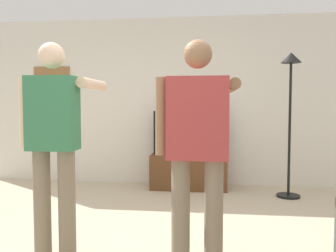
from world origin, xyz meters
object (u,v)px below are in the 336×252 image
tv_stand (189,171)px  wall_clock (190,56)px  person_standing_nearer_couch (198,142)px  person_standing_nearer_lamp (54,138)px  floor_lamp (290,94)px  framed_picture (52,80)px  television (189,133)px

tv_stand → wall_clock: size_ratio=4.82×
tv_stand → wall_clock: bearing=90.0°
tv_stand → wall_clock: wall_clock is taller
wall_clock → person_standing_nearer_couch: size_ratio=0.14×
person_standing_nearer_lamp → floor_lamp: bearing=43.1°
floor_lamp → person_standing_nearer_lamp: size_ratio=1.12×
framed_picture → wall_clock: bearing=-0.1°
tv_stand → framed_picture: size_ratio=1.86×
tv_stand → floor_lamp: 1.87m
wall_clock → person_standing_nearer_couch: bearing=-85.9°
tv_stand → television: television is taller
framed_picture → floor_lamp: floor_lamp is taller
wall_clock → person_standing_nearer_lamp: (-0.97, -2.86, -1.06)m
television → framed_picture: bearing=173.9°
wall_clock → floor_lamp: bearing=-24.1°
tv_stand → person_standing_nearer_couch: size_ratio=0.66×
tv_stand → person_standing_nearer_couch: person_standing_nearer_couch is taller
floor_lamp → person_standing_nearer_couch: size_ratio=1.14×
wall_clock → person_standing_nearer_lamp: size_ratio=0.13×
television → floor_lamp: 1.58m
television → wall_clock: wall_clock is taller
wall_clock → framed_picture: bearing=179.9°
floor_lamp → television: bearing=164.6°
wall_clock → floor_lamp: size_ratio=0.12×
framed_picture → person_standing_nearer_couch: framed_picture is taller
tv_stand → television: size_ratio=1.05×
person_standing_nearer_lamp → television: bearing=69.8°
person_standing_nearer_lamp → wall_clock: bearing=71.4°
tv_stand → floor_lamp: bearing=-13.6°
tv_stand → framed_picture: (-2.33, 0.30, 1.45)m
framed_picture → floor_lamp: bearing=-9.7°
framed_picture → floor_lamp: size_ratio=0.31×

